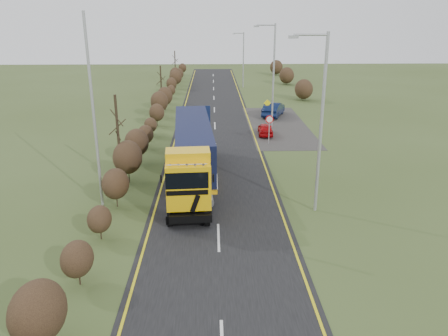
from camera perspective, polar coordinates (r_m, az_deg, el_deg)
ground at (r=26.43m, az=-0.86°, el=-4.93°), size 160.00×160.00×0.00m
road at (r=35.77m, az=-1.08°, el=1.69°), size 8.00×120.00×0.02m
layby at (r=45.90m, az=6.98°, el=5.55°), size 6.00×18.00×0.02m
lane_markings at (r=35.47m, az=-1.07°, el=1.57°), size 7.52×116.00×0.01m
hedgerow at (r=33.78m, az=-11.30°, el=3.09°), size 2.24×102.04×6.05m
lorry at (r=29.34m, az=-4.13°, el=2.28°), size 3.20×14.52×4.01m
car_red_hatchback at (r=41.93m, az=5.43°, el=5.08°), size 1.55×3.46×1.15m
car_blue_sedan at (r=50.02m, az=6.48°, el=7.63°), size 3.24×5.09×1.58m
streetlight_near at (r=24.60m, az=12.35°, el=6.51°), size 2.13×0.20×10.08m
streetlight_mid at (r=44.00m, az=6.32°, el=12.40°), size 2.14×0.20×10.13m
streetlight_far at (r=69.78m, az=2.46°, el=14.20°), size 1.79×0.18×8.36m
left_pole at (r=25.86m, az=-16.66°, el=6.67°), size 0.16×0.16×11.10m
speed_sign at (r=38.82m, az=5.94°, el=5.78°), size 0.71×0.10×2.56m
warning_board at (r=48.71m, az=5.66°, el=7.97°), size 0.81×0.11×2.13m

